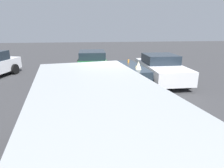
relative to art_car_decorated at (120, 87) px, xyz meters
The scene contains 5 objects.
ground_plane 0.77m from the art_car_decorated, behind, with size 60.00×60.00×0.00m, color #38383A.
art_car_decorated is the anchor object (origin of this frame).
parked_van_behind_left 3.79m from the art_car_decorated, 165.92° to the left, with size 5.21×2.93×1.91m.
parked_sedan_row_back_center 5.61m from the art_car_decorated, ahead, with size 4.06×2.01×1.35m.
parked_sedan_row_back_far 4.19m from the art_car_decorated, 40.28° to the right, with size 4.13×2.08×1.41m.
Camera 1 is at (-6.51, 1.04, 2.87)m, focal length 31.01 mm.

